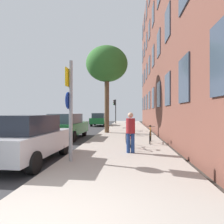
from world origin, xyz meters
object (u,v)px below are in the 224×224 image
bicycle_0 (129,139)px  bicycle_2 (129,129)px  sign_post (70,104)px  car_2 (99,119)px  car_0 (27,138)px  bicycle_1 (150,136)px  bicycle_3 (133,126)px  traffic_light (115,107)px  tree_near (107,65)px  pedestrian_0 (131,130)px  car_1 (67,126)px

bicycle_0 → bicycle_2: (0.03, 5.23, -0.00)m
sign_post → car_2: sign_post is taller
bicycle_2 → car_0: car_0 is taller
bicycle_1 → bicycle_2: size_ratio=0.97×
bicycle_1 → sign_post: bearing=-126.4°
bicycle_2 → bicycle_3: size_ratio=1.03×
traffic_light → bicycle_2: 14.44m
sign_post → bicycle_1: size_ratio=1.98×
tree_near → pedestrian_0: size_ratio=4.30×
bicycle_0 → pedestrian_0: 1.28m
sign_post → car_0: bearing=176.7°
traffic_light → car_1: 16.10m
traffic_light → bicycle_3: bearing=-78.1°
bicycle_1 → bicycle_2: 3.84m
pedestrian_0 → car_1: size_ratio=0.36×
tree_near → bicycle_1: 7.63m
bicycle_2 → car_1: bearing=-157.0°
sign_post → traffic_light: 22.01m
car_0 → traffic_light: bearing=86.2°
sign_post → bicycle_1: bearing=53.6°
sign_post → car_1: (-2.09, 6.12, -1.15)m
traffic_light → bicycle_1: 18.23m
pedestrian_0 → tree_near: bearing=103.3°
traffic_light → car_1: bearing=-97.3°
bicycle_2 → bicycle_3: 2.99m
tree_near → bicycle_1: size_ratio=4.10×
sign_post → bicycle_0: 3.60m
car_0 → car_1: (-0.58, 6.03, 0.00)m
sign_post → bicycle_3: sign_post is taller
traffic_light → tree_near: size_ratio=0.51×
bicycle_1 → bicycle_3: bearing=96.7°
car_2 → pedestrian_0: bearing=-77.3°
sign_post → car_1: size_ratio=0.75×
bicycle_0 → bicycle_3: (0.34, 8.20, -0.01)m
car_2 → sign_post: bearing=-84.5°
bicycle_1 → bicycle_2: (-1.09, 3.69, 0.01)m
sign_post → bicycle_1: 5.39m
sign_post → car_1: 6.57m
traffic_light → tree_near: (0.26, -12.88, 3.01)m
traffic_light → bicycle_2: size_ratio=2.02×
car_0 → car_2: size_ratio=0.99×
tree_near → bicycle_2: (1.79, -1.27, -5.03)m
sign_post → tree_near: 9.78m
car_0 → car_1: bearing=95.5°
bicycle_2 → car_1: car_1 is taller
sign_post → bicycle_3: bearing=78.0°
sign_post → car_0: (-1.52, 0.09, -1.15)m
tree_near → car_0: (-1.71, -9.04, -4.68)m
traffic_light → tree_near: tree_near is taller
tree_near → bicycle_0: bearing=-74.8°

